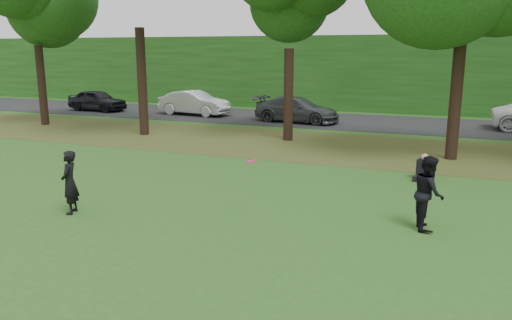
% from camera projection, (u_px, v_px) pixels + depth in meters
% --- Properties ---
extents(ground, '(120.00, 120.00, 0.00)m').
position_uv_depth(ground, '(211.00, 275.00, 9.18)').
color(ground, '#2A5219').
rests_on(ground, ground).
extents(leaf_litter, '(60.00, 7.00, 0.01)m').
position_uv_depth(leaf_litter, '(349.00, 148.00, 20.99)').
color(leaf_litter, '#4E411B').
rests_on(leaf_litter, ground).
extents(street, '(70.00, 7.00, 0.02)m').
position_uv_depth(street, '(377.00, 123.00, 28.26)').
color(street, black).
rests_on(street, ground).
extents(far_hedge, '(70.00, 3.00, 5.00)m').
position_uv_depth(far_hedge, '(392.00, 74.00, 33.17)').
color(far_hedge, '#1B4413').
rests_on(far_hedge, ground).
extents(player_left, '(0.58, 0.69, 1.61)m').
position_uv_depth(player_left, '(70.00, 182.00, 12.50)').
color(player_left, black).
rests_on(player_left, ground).
extents(player_right, '(0.81, 0.95, 1.72)m').
position_uv_depth(player_right, '(428.00, 193.00, 11.40)').
color(player_right, black).
rests_on(player_right, ground).
extents(parked_cars, '(38.68, 4.08, 1.54)m').
position_uv_depth(parked_cars, '(375.00, 112.00, 27.22)').
color(parked_cars, black).
rests_on(parked_cars, street).
extents(frisbee, '(0.36, 0.37, 0.12)m').
position_uv_depth(frisbee, '(251.00, 161.00, 11.77)').
color(frisbee, '#F8145D').
rests_on(frisbee, ground).
extents(seated_person, '(0.54, 0.79, 0.83)m').
position_uv_depth(seated_person, '(423.00, 170.00, 15.90)').
color(seated_person, black).
rests_on(seated_person, ground).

